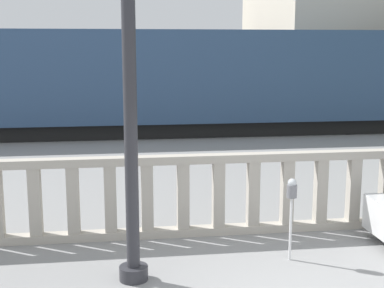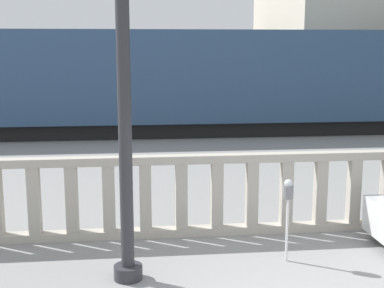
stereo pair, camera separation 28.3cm
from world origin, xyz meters
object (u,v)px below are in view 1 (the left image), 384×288
(parking_meter, at_px, (292,196))
(lamppost, at_px, (129,69))
(train_near, at_px, (154,81))
(train_far, at_px, (167,70))

(parking_meter, bearing_deg, lamppost, -170.88)
(parking_meter, relative_size, train_near, 0.04)
(train_far, bearing_deg, train_near, -98.40)
(train_near, distance_m, train_far, 9.09)
(parking_meter, xyz_separation_m, train_near, (-1.23, 12.16, 0.97))
(lamppost, relative_size, parking_meter, 4.39)
(lamppost, relative_size, train_far, 0.27)
(lamppost, bearing_deg, train_near, 84.67)
(lamppost, distance_m, train_far, 21.71)
(parking_meter, relative_size, train_far, 0.06)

